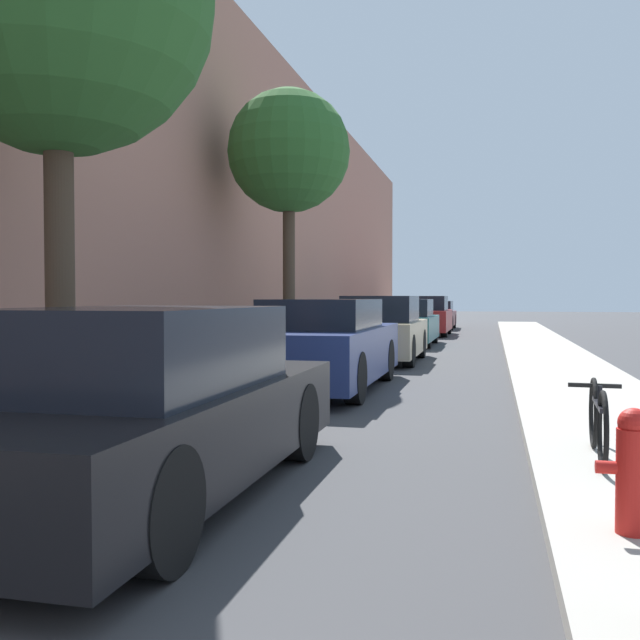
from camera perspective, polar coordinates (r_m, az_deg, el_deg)
The scene contains 13 objects.
ground_plane at distance 14.37m, azimuth 7.15°, elevation -4.00°, with size 120.00×120.00×0.00m, color #3D3D3F.
sidewalk_left at distance 14.96m, azimuth -3.97°, elevation -3.53°, with size 2.00×52.00×0.12m.
sidewalk_right at distance 14.33m, azimuth 18.78°, elevation -3.86°, with size 2.00×52.00×0.12m.
building_facade_left at distance 15.55m, azimuth -8.84°, elevation 10.98°, with size 0.70×52.00×7.87m.
parked_car_black at distance 5.37m, azimuth -13.52°, elevation -6.79°, with size 1.70×4.39×1.38m.
parked_car_navy at distance 11.24m, azimuth 0.47°, elevation -2.06°, with size 1.68×4.65×1.43m.
parked_car_champagne at distance 16.16m, azimuth 4.95°, elevation -0.86°, with size 1.71×3.92×1.48m.
parked_car_teal at distance 21.76m, azimuth 6.67°, elevation -0.26°, with size 1.85×4.02×1.39m.
parked_car_red at distance 27.53m, azimuth 8.34°, elevation 0.27°, with size 1.84×4.11×1.50m.
parked_car_maroon at distance 33.11m, azimuth 9.15°, elevation 0.35°, with size 1.74×3.98×1.28m.
street_tree_far at distance 14.68m, azimuth -2.50°, elevation 13.17°, with size 2.45×2.45×5.48m.
fire_hydrant at distance 4.49m, azimuth 23.65°, elevation -10.82°, with size 0.40×0.18×0.71m.
bicycle at distance 6.39m, azimuth 21.24°, elevation -7.42°, with size 0.44×1.53×0.63m.
Camera 1 is at (1.58, 1.79, 1.46)m, focal length 40.21 mm.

